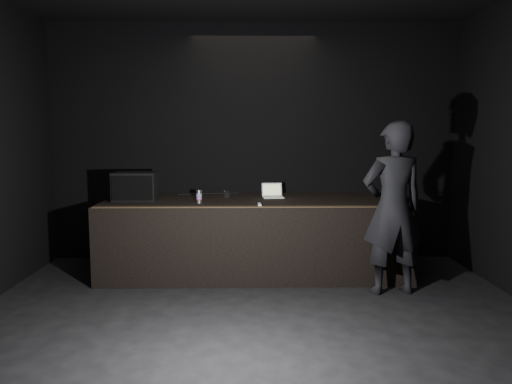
{
  "coord_description": "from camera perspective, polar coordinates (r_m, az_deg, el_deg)",
  "views": [
    {
      "loc": [
        -0.09,
        -3.96,
        1.9
      ],
      "look_at": [
        0.02,
        2.3,
        1.15
      ],
      "focal_mm": 35.0,
      "sensor_mm": 36.0,
      "label": 1
    }
  ],
  "objects": [
    {
      "name": "ground",
      "position": [
        4.39,
        0.27,
        -18.8
      ],
      "size": [
        7.0,
        7.0,
        0.0
      ],
      "primitive_type": "plane",
      "color": "black",
      "rests_on": "ground"
    },
    {
      "name": "room_walls",
      "position": [
        3.96,
        0.29,
        8.6
      ],
      "size": [
        6.1,
        7.1,
        3.52
      ],
      "color": "black",
      "rests_on": "ground"
    },
    {
      "name": "stage_riser",
      "position": [
        6.84,
        -0.22,
        -5.01
      ],
      "size": [
        4.0,
        1.5,
        1.0
      ],
      "primitive_type": "cube",
      "color": "black",
      "rests_on": "ground"
    },
    {
      "name": "riser_lip",
      "position": [
        6.05,
        -0.13,
        -1.69
      ],
      "size": [
        3.92,
        0.1,
        0.01
      ],
      "primitive_type": "cube",
      "color": "brown",
      "rests_on": "stage_riser"
    },
    {
      "name": "stage_monitor",
      "position": [
        6.81,
        -13.6,
        0.62
      ],
      "size": [
        0.57,
        0.42,
        0.38
      ],
      "rotation": [
        0.0,
        0.0,
        -0.02
      ],
      "color": "black",
      "rests_on": "stage_riser"
    },
    {
      "name": "cable",
      "position": [
        7.33,
        -5.45,
        -0.2
      ],
      "size": [
        0.89,
        0.17,
        0.02
      ],
      "primitive_type": "cylinder",
      "rotation": [
        0.0,
        1.57,
        0.17
      ],
      "color": "black",
      "rests_on": "stage_riser"
    },
    {
      "name": "laptop",
      "position": [
        6.96,
        1.91,
        -0.2
      ],
      "size": [
        0.31,
        0.28,
        0.19
      ],
      "rotation": [
        0.0,
        0.0,
        0.11
      ],
      "color": "silver",
      "rests_on": "stage_riser"
    },
    {
      "name": "beer_can",
      "position": [
        6.42,
        -6.53,
        -0.54
      ],
      "size": [
        0.07,
        0.07,
        0.17
      ],
      "color": "silver",
      "rests_on": "stage_riser"
    },
    {
      "name": "plastic_cup",
      "position": [
        6.85,
        -3.37,
        -0.29
      ],
      "size": [
        0.09,
        0.09,
        0.11
      ],
      "primitive_type": "cylinder",
      "color": "white",
      "rests_on": "stage_riser"
    },
    {
      "name": "wii_remote",
      "position": [
        6.15,
        0.4,
        -1.46
      ],
      "size": [
        0.04,
        0.17,
        0.03
      ],
      "primitive_type": "cube",
      "rotation": [
        0.0,
        0.0,
        0.03
      ],
      "color": "white",
      "rests_on": "stage_riser"
    },
    {
      "name": "person",
      "position": [
        6.05,
        15.35,
        -1.82
      ],
      "size": [
        0.81,
        0.59,
        2.03
      ],
      "primitive_type": "imported",
      "rotation": [
        0.0,
        0.0,
        3.29
      ],
      "color": "black",
      "rests_on": "ground"
    }
  ]
}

